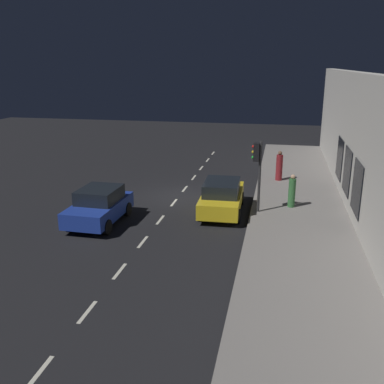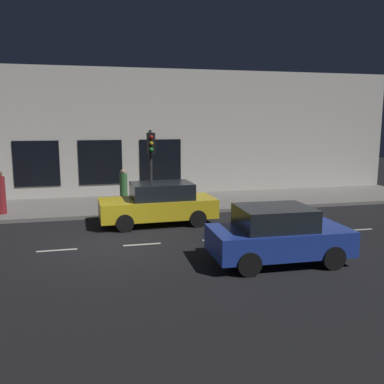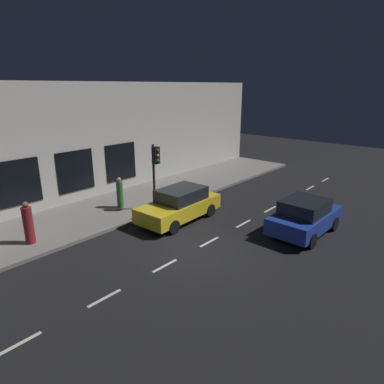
% 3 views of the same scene
% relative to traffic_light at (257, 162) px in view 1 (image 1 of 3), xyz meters
% --- Properties ---
extents(ground_plane, '(60.00, 60.00, 0.00)m').
position_rel_traffic_light_xyz_m(ground_plane, '(-4.22, 1.93, -2.53)').
color(ground_plane, black).
extents(sidewalk, '(4.50, 32.00, 0.15)m').
position_rel_traffic_light_xyz_m(sidewalk, '(2.03, 1.93, -2.46)').
color(sidewalk, gray).
rests_on(sidewalk, ground).
extents(building_facade, '(0.65, 32.00, 6.49)m').
position_rel_traffic_light_xyz_m(building_facade, '(4.58, 1.93, 0.70)').
color(building_facade, beige).
rests_on(building_facade, ground).
extents(lane_centre_line, '(0.12, 27.20, 0.01)m').
position_rel_traffic_light_xyz_m(lane_centre_line, '(-4.22, 0.93, -2.53)').
color(lane_centre_line, beige).
rests_on(lane_centre_line, ground).
extents(traffic_light, '(0.47, 0.32, 3.37)m').
position_rel_traffic_light_xyz_m(traffic_light, '(0.00, 0.00, 0.00)').
color(traffic_light, '#2D2D30').
rests_on(traffic_light, sidewalk).
extents(parked_car_0, '(2.03, 3.84, 1.58)m').
position_rel_traffic_light_xyz_m(parked_car_0, '(-6.79, -2.53, -1.75)').
color(parked_car_0, '#1E389E').
rests_on(parked_car_0, ground).
extents(parked_car_1, '(2.03, 4.41, 1.58)m').
position_rel_traffic_light_xyz_m(parked_car_1, '(-1.61, -0.04, -1.74)').
color(parked_car_1, gold).
rests_on(parked_car_1, ground).
extents(pedestrian_0, '(0.37, 0.37, 1.63)m').
position_rel_traffic_light_xyz_m(pedestrian_0, '(1.67, 1.02, -1.63)').
color(pedestrian_0, '#336B38').
rests_on(pedestrian_0, sidewalk).
extents(pedestrian_1, '(0.54, 0.54, 1.77)m').
position_rel_traffic_light_xyz_m(pedestrian_1, '(1.01, 6.03, -1.57)').
color(pedestrian_1, maroon).
rests_on(pedestrian_1, sidewalk).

